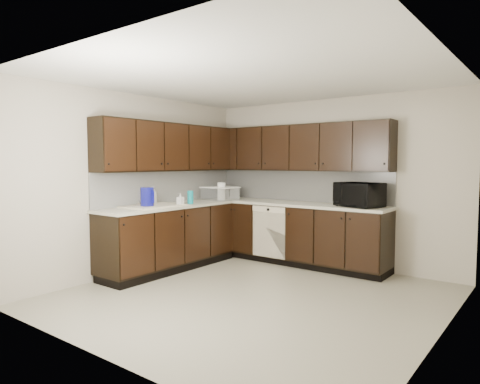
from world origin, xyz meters
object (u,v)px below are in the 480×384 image
at_px(storage_bin, 220,194).
at_px(microwave, 359,195).
at_px(toaster_oven, 228,192).
at_px(blue_pitcher, 147,197).
at_px(sink, 153,211).

bearing_deg(storage_bin, microwave, 8.23).
bearing_deg(storage_bin, toaster_oven, 109.78).
bearing_deg(blue_pitcher, microwave, 20.35).
xyz_separation_m(microwave, toaster_oven, (-2.35, 0.07, -0.06)).
relative_size(microwave, blue_pitcher, 2.20).
bearing_deg(blue_pitcher, storage_bin, 69.96).
bearing_deg(microwave, sink, -126.84).
height_order(microwave, toaster_oven, microwave).
xyz_separation_m(microwave, storage_bin, (-2.21, -0.32, -0.06)).
height_order(sink, toaster_oven, sink).
relative_size(sink, storage_bin, 1.56).
height_order(sink, microwave, microwave).
bearing_deg(storage_bin, blue_pitcher, -91.62).
bearing_deg(blue_pitcher, sink, 84.56).
bearing_deg(sink, toaster_oven, 92.26).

